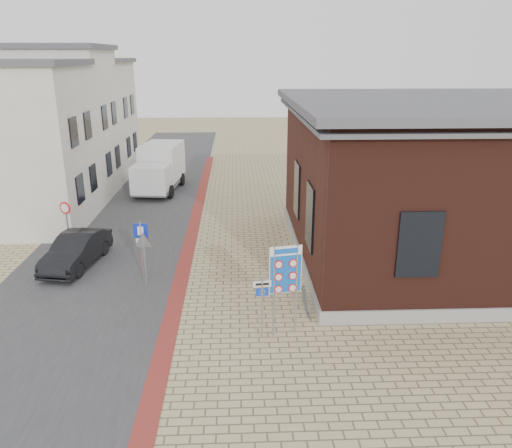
{
  "coord_description": "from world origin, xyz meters",
  "views": [
    {
      "loc": [
        0.24,
        -13.46,
        8.44
      ],
      "look_at": [
        1.01,
        5.01,
        2.2
      ],
      "focal_mm": 35.0,
      "sensor_mm": 36.0,
      "label": 1
    }
  ],
  "objects_px": {
    "parking_sign": "(141,242)",
    "bollard": "(143,265)",
    "border_sign": "(285,272)",
    "sedan": "(76,250)",
    "essen_sign": "(262,299)",
    "box_truck": "(160,168)"
  },
  "relations": [
    {
      "from": "border_sign",
      "to": "parking_sign",
      "type": "xyz_separation_m",
      "value": [
        -5.12,
        4.0,
        -0.46
      ]
    },
    {
      "from": "sedan",
      "to": "box_truck",
      "type": "distance_m",
      "value": 12.55
    },
    {
      "from": "parking_sign",
      "to": "bollard",
      "type": "height_order",
      "value": "parking_sign"
    },
    {
      "from": "border_sign",
      "to": "parking_sign",
      "type": "distance_m",
      "value": 6.51
    },
    {
      "from": "border_sign",
      "to": "essen_sign",
      "type": "relative_size",
      "value": 1.44
    },
    {
      "from": "essen_sign",
      "to": "sedan",
      "type": "bearing_deg",
      "value": 135.6
    },
    {
      "from": "sedan",
      "to": "parking_sign",
      "type": "bearing_deg",
      "value": -20.59
    },
    {
      "from": "essen_sign",
      "to": "box_truck",
      "type": "bearing_deg",
      "value": 101.64
    },
    {
      "from": "sedan",
      "to": "bollard",
      "type": "xyz_separation_m",
      "value": [
        3.0,
        -1.32,
        -0.16
      ]
    },
    {
      "from": "border_sign",
      "to": "bollard",
      "type": "relative_size",
      "value": 2.85
    },
    {
      "from": "box_truck",
      "to": "border_sign",
      "type": "bearing_deg",
      "value": -64.2
    },
    {
      "from": "parking_sign",
      "to": "bollard",
      "type": "relative_size",
      "value": 2.38
    },
    {
      "from": "box_truck",
      "to": "essen_sign",
      "type": "relative_size",
      "value": 2.81
    },
    {
      "from": "box_truck",
      "to": "bollard",
      "type": "distance_m",
      "value": 13.81
    },
    {
      "from": "border_sign",
      "to": "parking_sign",
      "type": "bearing_deg",
      "value": 130.98
    },
    {
      "from": "essen_sign",
      "to": "border_sign",
      "type": "bearing_deg",
      "value": 9.8
    },
    {
      "from": "box_truck",
      "to": "bollard",
      "type": "height_order",
      "value": "box_truck"
    },
    {
      "from": "essen_sign",
      "to": "parking_sign",
      "type": "height_order",
      "value": "parking_sign"
    },
    {
      "from": "box_truck",
      "to": "bollard",
      "type": "relative_size",
      "value": 5.57
    },
    {
      "from": "sedan",
      "to": "border_sign",
      "type": "relative_size",
      "value": 1.39
    },
    {
      "from": "parking_sign",
      "to": "border_sign",
      "type": "bearing_deg",
      "value": -35.59
    },
    {
      "from": "box_truck",
      "to": "parking_sign",
      "type": "bearing_deg",
      "value": -78.34
    }
  ]
}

